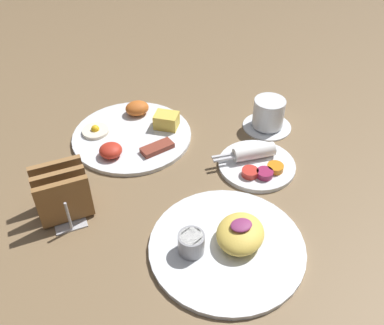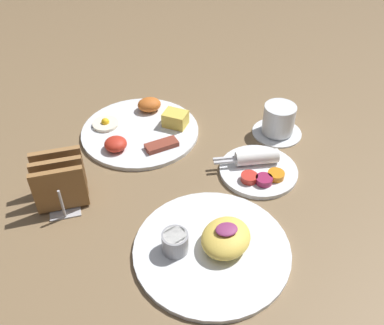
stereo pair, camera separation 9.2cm
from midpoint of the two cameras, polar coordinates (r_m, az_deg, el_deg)
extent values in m
plane|color=brown|center=(0.90, -0.92, -3.89)|extent=(3.00, 3.00, 0.00)
cylinder|color=white|center=(1.05, -4.44, 4.06)|extent=(0.29, 0.29, 0.01)
cube|color=#E5C64C|center=(1.05, 0.28, 5.75)|extent=(0.07, 0.07, 0.04)
ellipsoid|color=#C66023|center=(1.11, -3.35, 7.63)|extent=(0.06, 0.05, 0.03)
cylinder|color=#F4EACC|center=(1.07, -9.05, 5.00)|extent=(0.06, 0.06, 0.01)
sphere|color=yellow|center=(1.07, -9.08, 5.26)|extent=(0.02, 0.02, 0.02)
ellipsoid|color=red|center=(0.98, -7.55, 2.36)|extent=(0.05, 0.05, 0.03)
cube|color=brown|center=(0.99, -1.42, 2.23)|extent=(0.08, 0.05, 0.01)
cylinder|color=white|center=(0.95, 11.58, -1.22)|extent=(0.17, 0.17, 0.01)
cylinder|color=red|center=(0.92, 10.50, -2.12)|extent=(0.04, 0.04, 0.01)
cylinder|color=#99234C|center=(0.92, 12.43, -2.42)|extent=(0.04, 0.04, 0.01)
cylinder|color=orange|center=(0.93, 13.92, -1.77)|extent=(0.04, 0.04, 0.01)
cylinder|color=white|center=(0.96, 11.38, 0.57)|extent=(0.10, 0.04, 0.03)
cube|color=silver|center=(0.93, 7.27, -0.04)|extent=(0.05, 0.01, 0.00)
cube|color=silver|center=(0.94, 7.10, 0.43)|extent=(0.05, 0.01, 0.00)
cylinder|color=white|center=(0.79, 6.04, -11.65)|extent=(0.29, 0.29, 0.01)
ellipsoid|color=#EAC651|center=(0.78, 7.97, -10.08)|extent=(0.13, 0.13, 0.04)
ellipsoid|color=#8C3366|center=(0.76, 8.12, -8.98)|extent=(0.04, 0.03, 0.01)
cylinder|color=#99999E|center=(0.77, 1.21, -10.76)|extent=(0.05, 0.05, 0.04)
cylinder|color=white|center=(0.75, 1.23, -10.00)|extent=(0.04, 0.04, 0.01)
cube|color=#B7B7BC|center=(0.90, -13.91, -4.70)|extent=(0.06, 0.12, 0.01)
cube|color=olive|center=(0.85, -14.27, -3.76)|extent=(0.10, 0.01, 0.10)
cube|color=olive|center=(0.87, -14.44, -2.33)|extent=(0.10, 0.01, 0.10)
cube|color=#996B3D|center=(0.89, -14.59, -0.98)|extent=(0.10, 0.01, 0.10)
cylinder|color=#B7B7BC|center=(0.84, -14.00, -5.48)|extent=(0.01, 0.00, 0.07)
cylinder|color=#B7B7BC|center=(0.92, -14.54, -0.77)|extent=(0.01, 0.01, 0.07)
cylinder|color=white|center=(1.08, 13.66, 3.88)|extent=(0.12, 0.12, 0.01)
cylinder|color=white|center=(1.05, 13.98, 5.57)|extent=(0.08, 0.08, 0.07)
cylinder|color=#381E0F|center=(1.04, 14.25, 6.93)|extent=(0.06, 0.06, 0.01)
camera|label=1|loc=(0.05, -87.13, 2.45)|focal=40.00mm
camera|label=2|loc=(0.05, 92.87, -2.45)|focal=40.00mm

